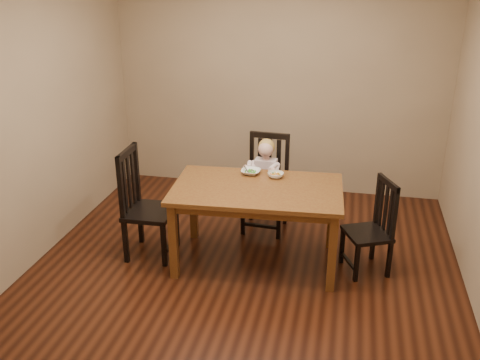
% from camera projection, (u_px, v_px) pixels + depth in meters
% --- Properties ---
extents(room, '(4.01, 4.01, 2.71)m').
position_uv_depth(room, '(246.00, 131.00, 4.60)').
color(room, '#411C0D').
rests_on(room, ground).
extents(dining_table, '(1.61, 1.02, 0.78)m').
position_uv_depth(dining_table, '(257.00, 196.00, 4.94)').
color(dining_table, '#542713').
rests_on(dining_table, room).
extents(chair_child, '(0.47, 0.45, 1.04)m').
position_uv_depth(chair_child, '(266.00, 185.00, 5.69)').
color(chair_child, black).
rests_on(chair_child, room).
extents(chair_left, '(0.46, 0.48, 1.08)m').
position_uv_depth(chair_left, '(144.00, 206.00, 5.15)').
color(chair_left, black).
rests_on(chair_left, room).
extents(chair_right, '(0.50, 0.51, 0.90)m').
position_uv_depth(chair_right, '(372.00, 228.00, 4.90)').
color(chair_right, black).
rests_on(chair_right, room).
extents(toddler, '(0.32, 0.39, 0.52)m').
position_uv_depth(toddler, '(265.00, 175.00, 5.59)').
color(toddler, beige).
rests_on(toddler, chair_child).
extents(bowl_peas, '(0.19, 0.19, 0.05)m').
position_uv_depth(bowl_peas, '(251.00, 172.00, 5.20)').
color(bowl_peas, white).
rests_on(bowl_peas, dining_table).
extents(bowl_veg, '(0.19, 0.19, 0.05)m').
position_uv_depth(bowl_veg, '(276.00, 175.00, 5.12)').
color(bowl_veg, white).
rests_on(bowl_veg, dining_table).
extents(fork, '(0.09, 0.12, 0.05)m').
position_uv_depth(fork, '(246.00, 170.00, 5.18)').
color(fork, silver).
rests_on(fork, bowl_peas).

